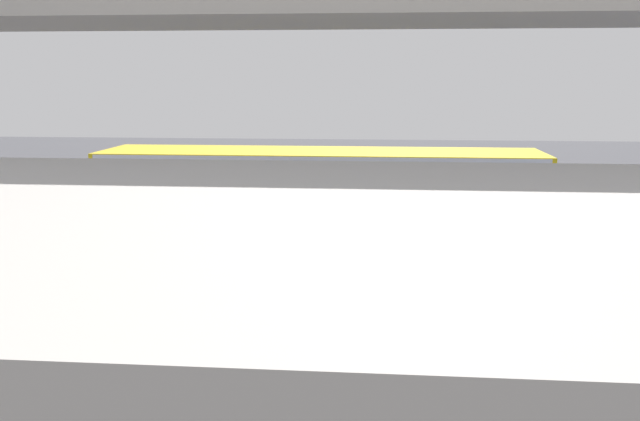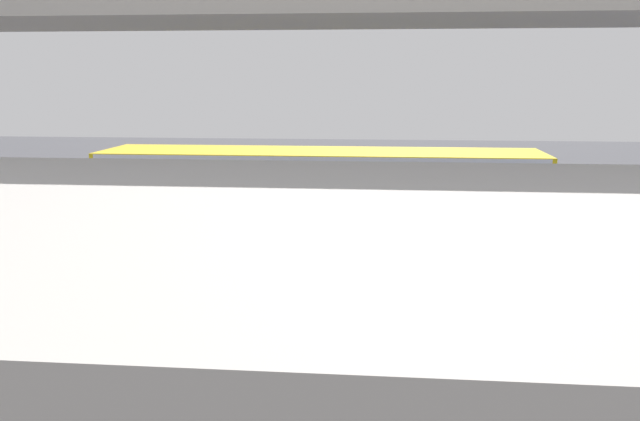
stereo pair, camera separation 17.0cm
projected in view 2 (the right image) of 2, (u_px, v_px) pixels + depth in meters
ground at (351, 265)px, 18.86m from camera, size 80.00×80.00×0.00m
city_bus at (320, 198)px, 18.35m from camera, size 11.54×2.85×3.15m
pedestrian at (491, 222)px, 20.27m from camera, size 0.38×0.38×1.79m
traffic_sign at (197, 173)px, 23.20m from camera, size 0.08×0.60×2.80m
lane_dash_leftmost at (619, 246)px, 21.04m from camera, size 2.00×0.20×0.01m
lane_dash_left at (485, 243)px, 21.43m from camera, size 2.00×0.20×0.01m
lane_dash_centre at (356, 240)px, 21.82m from camera, size 2.00×0.20×0.01m
lane_dash_right at (232, 237)px, 22.22m from camera, size 2.00×0.20×0.01m
lane_dash_rightmost at (112, 234)px, 22.61m from camera, size 2.00×0.20×0.01m
pedestrian_overpass at (316, 47)px, 9.01m from camera, size 24.44×2.60×7.31m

